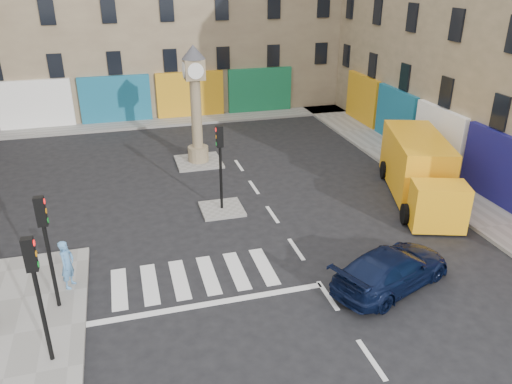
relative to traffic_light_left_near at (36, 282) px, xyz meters
name	(u,v)px	position (x,y,z in m)	size (l,w,h in m)	color
ground	(341,315)	(8.30, -0.20, -2.62)	(120.00, 120.00, 0.00)	black
sidewalk_right	(414,168)	(17.00, 9.80, -2.55)	(2.60, 30.00, 0.15)	gray
sidewalk_far	(149,123)	(4.30, 22.00, -2.55)	(32.00, 2.40, 0.15)	gray
island_near	(222,209)	(6.30, 7.80, -2.56)	(1.80, 1.80, 0.12)	gray
island_far	(199,162)	(6.30, 13.80, -2.56)	(2.40, 2.40, 0.12)	gray
traffic_light_left_near	(36,282)	(0.00, 0.00, 0.00)	(0.28, 0.22, 3.70)	black
traffic_light_left_far	(45,236)	(0.00, 2.40, 0.00)	(0.28, 0.22, 3.70)	black
traffic_light_island	(220,154)	(6.30, 7.80, -0.03)	(0.28, 0.22, 3.70)	black
clock_pillar	(196,98)	(6.30, 13.80, 0.93)	(1.20, 1.20, 6.10)	#9D8767
navy_sedan	(392,269)	(10.52, 0.76, -1.95)	(1.87, 4.60, 1.33)	black
yellow_van	(419,169)	(15.28, 6.84, -1.30)	(4.38, 7.60, 2.65)	#FEA915
pedestrian_blue	(67,264)	(0.30, 3.38, -1.63)	(0.61, 0.40, 1.67)	#548AC1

